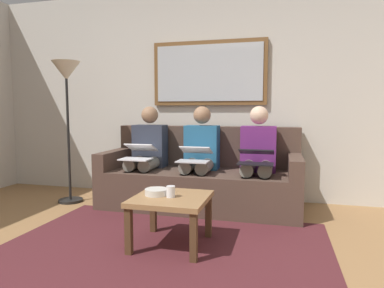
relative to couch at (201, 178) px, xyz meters
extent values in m
cube|color=beige|center=(0.00, -0.48, 0.99)|extent=(6.00, 0.12, 2.60)
cube|color=#4C1E23|center=(0.00, 1.27, -0.31)|extent=(2.60, 1.80, 0.01)
cube|color=#4C382D|center=(0.00, 0.07, -0.10)|extent=(2.20, 0.90, 0.42)
cube|color=#4C382D|center=(0.00, -0.28, 0.35)|extent=(2.20, 0.20, 0.48)
cube|color=#4C382D|center=(-1.03, 0.07, 0.21)|extent=(0.14, 0.90, 0.20)
cube|color=#4C382D|center=(1.03, 0.07, 0.21)|extent=(0.14, 0.90, 0.20)
cube|color=brown|center=(0.00, -0.39, 1.24)|extent=(1.41, 0.04, 0.78)
cube|color=#B2B7BC|center=(0.00, -0.37, 1.24)|extent=(1.31, 0.01, 0.68)
cube|color=olive|center=(-0.04, 1.22, 0.07)|extent=(0.59, 0.59, 0.04)
cube|color=#4C331E|center=(-0.29, 1.47, -0.13)|extent=(0.05, 0.05, 0.37)
cube|color=#4C331E|center=(0.22, 1.47, -0.13)|extent=(0.05, 0.05, 0.37)
cube|color=#4C331E|center=(-0.29, 0.96, -0.13)|extent=(0.05, 0.05, 0.37)
cube|color=#4C331E|center=(0.22, 0.96, -0.13)|extent=(0.05, 0.05, 0.37)
cylinder|color=silver|center=(-0.05, 1.25, 0.14)|extent=(0.07, 0.07, 0.09)
cylinder|color=beige|center=(0.09, 1.21, 0.12)|extent=(0.19, 0.19, 0.05)
cube|color=#66236B|center=(-0.64, -0.03, 0.36)|extent=(0.38, 0.22, 0.50)
sphere|color=beige|center=(-0.64, -0.03, 0.73)|extent=(0.20, 0.20, 0.20)
cylinder|color=gray|center=(-0.73, 0.18, 0.18)|extent=(0.14, 0.42, 0.14)
cylinder|color=gray|center=(-0.55, 0.18, 0.18)|extent=(0.14, 0.42, 0.14)
cylinder|color=gray|center=(-0.73, 0.39, -0.10)|extent=(0.11, 0.11, 0.42)
cylinder|color=gray|center=(-0.55, 0.39, -0.10)|extent=(0.11, 0.11, 0.42)
cube|color=black|center=(-0.64, 0.39, 0.25)|extent=(0.35, 0.21, 0.01)
cube|color=black|center=(-0.64, 0.26, 0.36)|extent=(0.35, 0.20, 0.07)
cube|color=#A5C6EA|center=(-0.64, 0.26, 0.36)|extent=(0.31, 0.17, 0.06)
cube|color=#235B84|center=(0.00, -0.03, 0.36)|extent=(0.38, 0.22, 0.50)
sphere|color=#997051|center=(0.00, -0.03, 0.73)|extent=(0.20, 0.20, 0.20)
cylinder|color=gray|center=(-0.09, 0.18, 0.18)|extent=(0.14, 0.42, 0.14)
cylinder|color=gray|center=(0.09, 0.18, 0.18)|extent=(0.14, 0.42, 0.14)
cylinder|color=gray|center=(-0.09, 0.39, -0.10)|extent=(0.11, 0.11, 0.42)
cylinder|color=gray|center=(0.09, 0.39, -0.10)|extent=(0.11, 0.11, 0.42)
cube|color=silver|center=(0.00, 0.39, 0.25)|extent=(0.33, 0.21, 0.01)
cube|color=silver|center=(0.00, 0.24, 0.36)|extent=(0.33, 0.20, 0.09)
cube|color=#A5C6EA|center=(0.00, 0.24, 0.36)|extent=(0.30, 0.17, 0.08)
cube|color=#2D3342|center=(0.64, -0.03, 0.36)|extent=(0.38, 0.22, 0.50)
sphere|color=#997051|center=(0.64, -0.03, 0.73)|extent=(0.20, 0.20, 0.20)
cylinder|color=gray|center=(0.55, 0.18, 0.18)|extent=(0.14, 0.42, 0.14)
cylinder|color=gray|center=(0.73, 0.18, 0.18)|extent=(0.14, 0.42, 0.14)
cylinder|color=gray|center=(0.55, 0.39, -0.10)|extent=(0.11, 0.11, 0.42)
cylinder|color=gray|center=(0.73, 0.39, -0.10)|extent=(0.11, 0.11, 0.42)
cube|color=white|center=(0.64, 0.39, 0.25)|extent=(0.33, 0.23, 0.01)
cube|color=white|center=(0.64, 0.23, 0.37)|extent=(0.33, 0.21, 0.10)
cube|color=#A5C6EA|center=(0.64, 0.23, 0.37)|extent=(0.30, 0.19, 0.08)
cylinder|color=black|center=(1.55, 0.27, -0.30)|extent=(0.28, 0.28, 0.03)
cylinder|color=black|center=(1.55, 0.27, 0.44)|extent=(0.03, 0.03, 1.50)
cone|color=beige|center=(1.55, 0.27, 1.24)|extent=(0.32, 0.32, 0.22)
camera|label=1|loc=(-0.88, 3.75, 0.78)|focal=31.73mm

